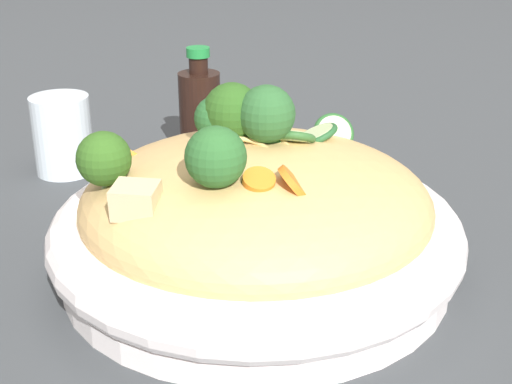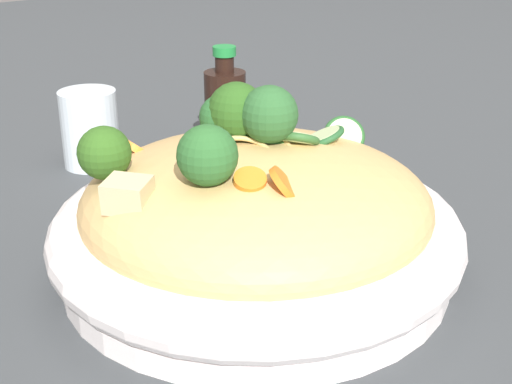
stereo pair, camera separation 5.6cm
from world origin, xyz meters
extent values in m
plane|color=#3A3E41|center=(0.00, 0.00, 0.00)|extent=(3.00, 3.00, 0.00)
cylinder|color=white|center=(0.00, 0.00, 0.01)|extent=(0.31, 0.31, 0.02)
torus|color=white|center=(0.00, 0.00, 0.04)|extent=(0.32, 0.32, 0.04)
ellipsoid|color=tan|center=(0.00, 0.00, 0.06)|extent=(0.27, 0.27, 0.09)
torus|color=tan|center=(0.00, -0.01, 0.10)|extent=(0.06, 0.06, 0.02)
torus|color=tan|center=(-0.01, 0.00, 0.10)|extent=(0.09, 0.09, 0.02)
cone|color=#98B670|center=(-0.04, 0.01, 0.10)|extent=(0.02, 0.02, 0.01)
sphere|color=#2A551C|center=(-0.04, 0.01, 0.12)|extent=(0.05, 0.05, 0.05)
cone|color=#9BB576|center=(-0.01, 0.02, 0.10)|extent=(0.03, 0.03, 0.02)
sphere|color=#2B5C2D|center=(-0.01, 0.02, 0.13)|extent=(0.06, 0.06, 0.04)
cone|color=#9CBF7B|center=(-0.06, -0.10, 0.08)|extent=(0.02, 0.02, 0.02)
sphere|color=#2F5B1C|center=(-0.06, -0.10, 0.11)|extent=(0.06, 0.06, 0.04)
cone|color=#A4B878|center=(-0.04, 0.00, 0.10)|extent=(0.02, 0.02, 0.01)
sphere|color=#275B2A|center=(-0.04, 0.00, 0.12)|extent=(0.05, 0.05, 0.04)
cone|color=#9FB771|center=(0.02, -0.06, 0.10)|extent=(0.02, 0.02, 0.01)
sphere|color=#2A5E2A|center=(0.02, -0.06, 0.12)|extent=(0.05, 0.05, 0.04)
cylinder|color=orange|center=(0.04, -0.04, 0.10)|extent=(0.03, 0.03, 0.01)
cylinder|color=orange|center=(-0.10, -0.05, 0.09)|extent=(0.03, 0.03, 0.02)
cylinder|color=orange|center=(0.06, -0.02, 0.10)|extent=(0.04, 0.03, 0.02)
cylinder|color=beige|center=(0.00, 0.07, 0.10)|extent=(0.04, 0.04, 0.02)
torus|color=#235329|center=(0.00, 0.07, 0.10)|extent=(0.05, 0.05, 0.02)
cylinder|color=beige|center=(-0.01, 0.10, 0.09)|extent=(0.03, 0.04, 0.03)
torus|color=#215224|center=(-0.01, 0.10, 0.09)|extent=(0.04, 0.04, 0.03)
cylinder|color=#C5DF96|center=(-0.02, 0.03, 0.10)|extent=(0.04, 0.04, 0.02)
torus|color=#245827|center=(-0.02, 0.03, 0.10)|extent=(0.05, 0.05, 0.02)
cylinder|color=beige|center=(0.00, 0.04, 0.10)|extent=(0.04, 0.04, 0.02)
torus|color=#2E5C2A|center=(0.00, 0.04, 0.10)|extent=(0.05, 0.05, 0.02)
cube|color=#D0B889|center=(-0.01, -0.11, 0.09)|extent=(0.04, 0.04, 0.02)
cube|color=#C6B096|center=(-0.05, 0.01, 0.11)|extent=(0.04, 0.03, 0.03)
cylinder|color=black|center=(-0.23, 0.13, 0.05)|extent=(0.05, 0.05, 0.10)
cylinder|color=black|center=(-0.23, 0.13, 0.11)|extent=(0.02, 0.02, 0.02)
cylinder|color=#1E7F38|center=(-0.23, 0.13, 0.12)|extent=(0.03, 0.03, 0.01)
cylinder|color=silver|center=(-0.30, 0.00, 0.04)|extent=(0.06, 0.06, 0.08)
camera|label=1|loc=(0.37, -0.35, 0.29)|focal=50.64mm
camera|label=2|loc=(0.41, -0.31, 0.29)|focal=50.64mm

